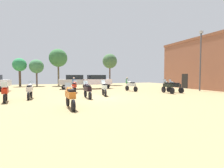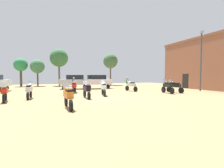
# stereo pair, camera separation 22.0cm
# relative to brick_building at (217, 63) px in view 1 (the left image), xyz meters

# --- Properties ---
(ground_plane) EXTENTS (44.00, 52.00, 0.02)m
(ground_plane) POSITION_rel_brick_building_xyz_m (-18.00, -2.89, -3.63)
(ground_plane) COLOR olive
(brick_building) EXTENTS (6.12, 15.77, 7.26)m
(brick_building) POSITION_rel_brick_building_xyz_m (0.00, 0.00, 0.00)
(brick_building) COLOR brown
(brick_building) RESTS_ON ground
(motorcycle_1) EXTENTS (0.62, 2.17, 1.51)m
(motorcycle_1) POSITION_rel_brick_building_xyz_m (-10.16, -2.15, -2.88)
(motorcycle_1) COLOR black
(motorcycle_1) RESTS_ON ground
(motorcycle_2) EXTENTS (0.62, 2.09, 1.45)m
(motorcycle_2) POSITION_rel_brick_building_xyz_m (-19.08, -3.16, -2.91)
(motorcycle_2) COLOR black
(motorcycle_2) RESTS_ON ground
(motorcycle_3) EXTENTS (0.66, 2.16, 1.46)m
(motorcycle_3) POSITION_rel_brick_building_xyz_m (-25.00, -2.96, -2.90)
(motorcycle_3) COLOR black
(motorcycle_3) RESTS_ON ground
(motorcycle_4) EXTENTS (0.78, 2.17, 1.44)m
(motorcycle_4) POSITION_rel_brick_building_xyz_m (-19.51, 1.71, -2.91)
(motorcycle_4) COLOR black
(motorcycle_4) RESTS_ON ground
(motorcycle_5) EXTENTS (0.76, 2.19, 1.45)m
(motorcycle_5) POSITION_rel_brick_building_xyz_m (-12.74, 1.40, -2.90)
(motorcycle_5) COLOR black
(motorcycle_5) RESTS_ON ground
(motorcycle_6) EXTENTS (0.65, 2.10, 1.48)m
(motorcycle_6) POSITION_rel_brick_building_xyz_m (-17.22, -1.87, -2.89)
(motorcycle_6) COLOR black
(motorcycle_6) RESTS_ON ground
(motorcycle_7) EXTENTS (0.62, 2.28, 1.46)m
(motorcycle_7) POSITION_rel_brick_building_xyz_m (-20.89, -7.07, -2.90)
(motorcycle_7) COLOR black
(motorcycle_7) RESTS_ON ground
(motorcycle_9) EXTENTS (0.62, 2.16, 1.46)m
(motorcycle_9) POSITION_rel_brick_building_xyz_m (-23.54, -1.80, -2.90)
(motorcycle_9) COLOR black
(motorcycle_9) RESTS_ON ground
(motorcycle_10) EXTENTS (0.74, 2.20, 1.46)m
(motorcycle_10) POSITION_rel_brick_building_xyz_m (-8.97, -1.86, -2.90)
(motorcycle_10) COLOR black
(motorcycle_10) RESTS_ON ground
(car_1) EXTENTS (4.47, 2.26, 2.00)m
(car_1) POSITION_rel_brick_building_xyz_m (-15.65, 6.86, -2.45)
(car_1) COLOR black
(car_1) RESTS_ON ground
(car_3) EXTENTS (4.51, 2.39, 2.00)m
(car_3) POSITION_rel_brick_building_xyz_m (-18.73, 7.29, -2.45)
(car_3) COLOR black
(car_3) RESTS_ON ground
(person_1) EXTENTS (0.45, 0.45, 1.68)m
(person_1) POSITION_rel_brick_building_xyz_m (-12.25, 3.60, -2.64)
(person_1) COLOR #2E284B
(person_1) RESTS_ON ground
(person_2) EXTENTS (0.43, 0.43, 1.71)m
(person_2) POSITION_rel_brick_building_xyz_m (-19.40, 3.05, -2.62)
(person_2) COLOR #232D4A
(person_2) RESTS_ON ground
(tree_1) EXTENTS (2.30, 2.30, 4.99)m
(tree_1) POSITION_rel_brick_building_xyz_m (-27.10, 16.31, 0.14)
(tree_1) COLOR #4F3C2C
(tree_1) RESTS_ON ground
(tree_2) EXTENTS (3.36, 3.36, 6.94)m
(tree_2) POSITION_rel_brick_building_xyz_m (-20.60, 16.18, 1.61)
(tree_2) COLOR brown
(tree_2) RESTS_ON ground
(tree_3) EXTENTS (2.94, 2.94, 6.33)m
(tree_3) POSITION_rel_brick_building_xyz_m (-10.71, 14.96, 1.21)
(tree_3) COLOR #4F392C
(tree_3) RESTS_ON ground
(tree_4) EXTENTS (2.49, 2.49, 4.84)m
(tree_4) POSITION_rel_brick_building_xyz_m (-24.37, 16.21, -0.06)
(tree_4) COLOR brown
(tree_4) RESTS_ON ground
(lamp_post) EXTENTS (0.44, 0.24, 7.35)m
(lamp_post) POSITION_rel_brick_building_xyz_m (-4.65, -1.33, 0.45)
(lamp_post) COLOR #47474C
(lamp_post) RESTS_ON ground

